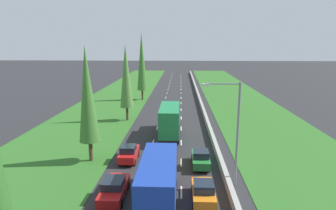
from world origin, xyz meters
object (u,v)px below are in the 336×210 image
Objects in this scene: yellow_hatchback_centre_lane at (166,155)px; green_hatchback_right_lane at (201,158)px; red_hatchback_left_lane at (129,153)px; blue_box_truck_centre_lane at (159,181)px; green_box_truck_centre_lane at (170,120)px; orange_hatchback_right_lane at (203,192)px; street_light_mast at (234,127)px; poplar_tree_third at (126,76)px; poplar_tree_fourth at (142,62)px; red_sedan_left_lane at (114,188)px; poplar_tree_second at (87,95)px.

green_hatchback_right_lane is at bearing -9.76° from yellow_hatchback_centre_lane.
yellow_hatchback_centre_lane is 4.00m from red_hatchback_left_lane.
blue_box_truck_centre_lane is 17.06m from green_box_truck_centre_lane.
orange_hatchback_right_lane is 16.33m from green_box_truck_centre_lane.
yellow_hatchback_centre_lane is 1.00× the size of orange_hatchback_right_lane.
yellow_hatchback_centre_lane is 8.48m from street_light_mast.
green_hatchback_right_lane is 20.96m from poplar_tree_third.
orange_hatchback_right_lane is 1.00× the size of green_hatchback_right_lane.
red_hatchback_left_lane is at bearing -84.83° from poplar_tree_fourth.
poplar_tree_second reaches higher than red_sedan_left_lane.
red_sedan_left_lane is 0.37× the size of poplar_tree_third.
orange_hatchback_right_lane is 1.00× the size of red_hatchback_left_lane.
green_box_truck_centre_lane is at bearing -74.28° from poplar_tree_fourth.
orange_hatchback_right_lane is at bearing -46.55° from red_hatchback_left_lane.
poplar_tree_fourth is at bearing 105.72° from green_box_truck_centre_lane.
red_sedan_left_lane is 7.00m from orange_hatchback_right_lane.
blue_box_truck_centre_lane is 1.00× the size of green_box_truck_centre_lane.
red_sedan_left_lane is 0.48× the size of green_box_truck_centre_lane.
red_hatchback_left_lane is at bearing -115.31° from green_box_truck_centre_lane.
green_box_truck_centre_lane is 12.63m from poplar_tree_second.
poplar_tree_third is at bearing -90.47° from poplar_tree_fourth.
poplar_tree_third is at bearing 113.41° from yellow_hatchback_centre_lane.
green_box_truck_centre_lane is at bearing 101.34° from orange_hatchback_right_lane.
orange_hatchback_right_lane is at bearing -75.98° from poplar_tree_fourth.
yellow_hatchback_centre_lane is at bearing 143.31° from street_light_mast.
red_sedan_left_lane is 41.25m from poplar_tree_fourth.
street_light_mast is (12.78, -37.94, -3.06)m from poplar_tree_fourth.
blue_box_truck_centre_lane is at bearing -115.00° from green_hatchback_right_lane.
street_light_mast is at bearing -18.55° from poplar_tree_second.
blue_box_truck_centre_lane is at bearing -74.13° from poplar_tree_third.
street_light_mast reaches higher than yellow_hatchback_centre_lane.
poplar_tree_third is at bearing 113.68° from orange_hatchback_right_lane.
poplar_tree_fourth is (0.95, 33.33, 1.29)m from poplar_tree_second.
yellow_hatchback_centre_lane and green_hatchback_right_lane have the same top height.
poplar_tree_second is at bearing -177.06° from red_hatchback_left_lane.
poplar_tree_second is at bearing 178.03° from yellow_hatchback_centre_lane.
poplar_tree_second reaches higher than blue_box_truck_centre_lane.
poplar_tree_fourth reaches higher than blue_box_truck_centre_lane.
yellow_hatchback_centre_lane is 0.32× the size of poplar_tree_third.
poplar_tree_second is (-7.80, 8.47, 4.82)m from blue_box_truck_centre_lane.
street_light_mast is (12.93, -20.75, -1.84)m from poplar_tree_third.
red_hatchback_left_lane is at bearing 173.17° from yellow_hatchback_centre_lane.
poplar_tree_third is (-7.11, 16.41, 6.24)m from yellow_hatchback_centre_lane.
yellow_hatchback_centre_lane is 1.00× the size of red_hatchback_left_lane.
poplar_tree_second is (-7.91, 0.27, 6.16)m from yellow_hatchback_centre_lane.
orange_hatchback_right_lane is 0.41× the size of green_box_truck_centre_lane.
street_light_mast is (9.79, -4.81, 4.40)m from red_hatchback_left_lane.
red_hatchback_left_lane is at bearing -78.86° from poplar_tree_third.
poplar_tree_third is at bearing 98.09° from red_sedan_left_lane.
poplar_tree_second is (-11.11, 7.36, 6.16)m from orange_hatchback_right_lane.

